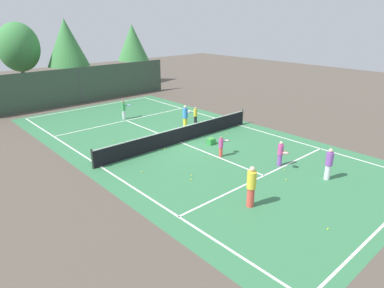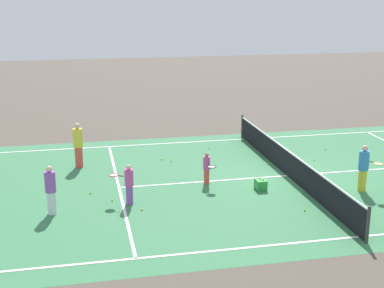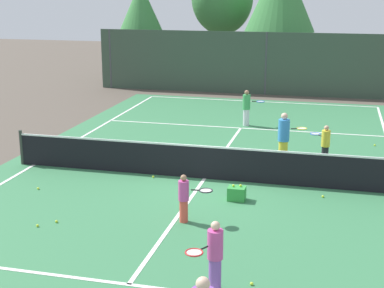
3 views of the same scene
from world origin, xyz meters
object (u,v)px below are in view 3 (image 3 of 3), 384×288
object	(u,v)px
player_4	(247,107)
tennis_ball_8	(323,196)
player_5	(284,138)
player_6	(185,198)
tennis_ball_1	(375,145)
ball_crate	(237,193)
tennis_ball_2	(57,221)
player_0	(325,144)
tennis_ball_0	(252,284)
tennis_ball_7	(140,145)
player_1	(214,255)
tennis_ball_9	(169,157)
tennis_ball_4	(153,177)
tennis_ball_11	(37,226)
tennis_ball_10	(38,188)

from	to	relation	value
player_4	tennis_ball_8	size ratio (longest dim) A/B	21.88
player_5	player_6	xyz separation A→B (m)	(-1.82, -5.18, -0.24)
player_6	tennis_ball_1	distance (m)	9.48
player_5	ball_crate	bearing A→B (deg)	-104.31
ball_crate	tennis_ball_2	xyz separation A→B (m)	(-3.89, -2.54, -0.15)
player_0	player_6	bearing A→B (deg)	-119.00
tennis_ball_0	tennis_ball_2	distance (m)	5.26
tennis_ball_2	tennis_ball_8	world-z (taller)	same
tennis_ball_7	tennis_ball_0	bearing A→B (deg)	-59.12
player_1	tennis_ball_1	xyz separation A→B (m)	(3.41, 11.14, -0.67)
player_6	player_1	bearing A→B (deg)	-65.76
player_1	tennis_ball_9	size ratio (longest dim) A/B	20.61
ball_crate	tennis_ball_8	bearing A→B (deg)	18.50
ball_crate	tennis_ball_1	size ratio (longest dim) A/B	6.93
tennis_ball_4	tennis_ball_2	bearing A→B (deg)	-107.89
tennis_ball_0	tennis_ball_11	xyz separation A→B (m)	(-5.25, 1.49, 0.00)
player_0	tennis_ball_8	xyz separation A→B (m)	(0.07, -3.07, -0.62)
tennis_ball_7	ball_crate	bearing A→B (deg)	-46.55
player_4	tennis_ball_4	bearing A→B (deg)	-102.74
tennis_ball_9	tennis_ball_11	bearing A→B (deg)	-102.96
player_4	ball_crate	size ratio (longest dim) A/B	3.16
player_6	tennis_ball_9	world-z (taller)	player_6
player_4	player_5	bearing A→B (deg)	-68.69
player_1	player_6	size ratio (longest dim) A/B	1.15
tennis_ball_7	player_6	bearing A→B (deg)	-62.04
player_5	ball_crate	xyz separation A→B (m)	(-0.88, -3.44, -0.68)
tennis_ball_8	tennis_ball_11	xyz separation A→B (m)	(-6.40, -3.60, 0.00)
ball_crate	tennis_ball_10	size ratio (longest dim) A/B	6.93
tennis_ball_1	tennis_ball_8	bearing A→B (deg)	-105.76
tennis_ball_7	tennis_ball_9	xyz separation A→B (m)	(1.45, -1.20, 0.00)
player_4	player_5	distance (m)	5.32
player_6	ball_crate	bearing A→B (deg)	61.54
player_5	tennis_ball_1	xyz separation A→B (m)	(2.93, 3.00, -0.83)
player_5	tennis_ball_0	bearing A→B (deg)	-88.78
player_1	tennis_ball_9	xyz separation A→B (m)	(-3.19, 7.98, -0.67)
player_6	player_4	bearing A→B (deg)	90.64
tennis_ball_1	tennis_ball_11	world-z (taller)	same
tennis_ball_2	tennis_ball_11	distance (m)	0.46
tennis_ball_1	tennis_ball_9	xyz separation A→B (m)	(-6.60, -3.17, 0.00)
player_4	ball_crate	world-z (taller)	player_4
player_0	tennis_ball_0	xyz separation A→B (m)	(-1.08, -8.16, -0.62)
player_6	tennis_ball_11	distance (m)	3.51
player_1	tennis_ball_9	distance (m)	8.62
ball_crate	tennis_ball_7	xyz separation A→B (m)	(-4.24, 4.48, -0.15)
player_1	ball_crate	bearing A→B (deg)	94.77
tennis_ball_7	tennis_ball_11	distance (m)	7.35
tennis_ball_7	tennis_ball_11	xyz separation A→B (m)	(0.03, -7.35, 0.00)
tennis_ball_4	tennis_ball_10	bearing A→B (deg)	-147.88
tennis_ball_2	player_1	bearing A→B (deg)	-26.81
player_6	tennis_ball_0	world-z (taller)	player_6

